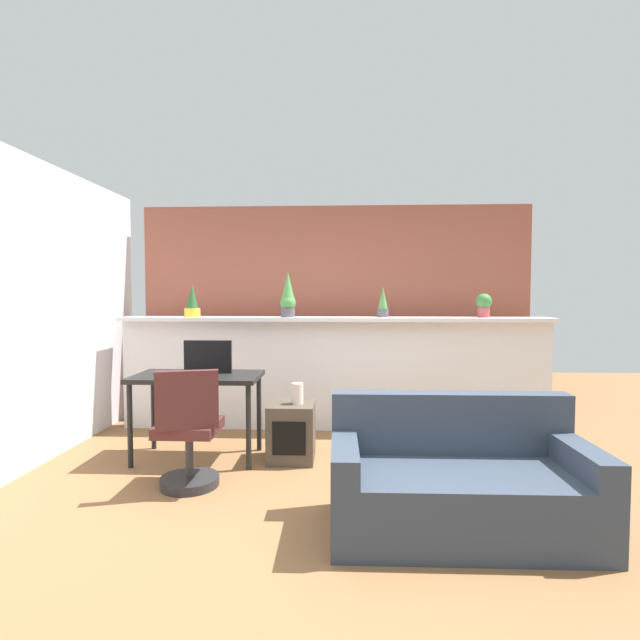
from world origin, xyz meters
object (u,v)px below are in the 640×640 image
potted_plant_0 (192,303)px  office_chair (189,437)px  potted_plant_3 (484,304)px  vase_on_shelf (297,393)px  desk (197,384)px  tv_monitor (208,357)px  potted_plant_1 (288,296)px  potted_plant_2 (383,303)px  side_cube_shelf (291,432)px  couch (458,484)px

potted_plant_0 → office_chair: potted_plant_0 is taller
office_chair → potted_plant_3: bearing=32.2°
vase_on_shelf → potted_plant_0: bearing=141.5°
desk → office_chair: office_chair is taller
tv_monitor → potted_plant_1: bearing=53.9°
potted_plant_1 → potted_plant_2: size_ratio=1.49×
potted_plant_2 → potted_plant_0: bearing=-179.6°
potted_plant_0 → side_cube_shelf: bearing=-39.7°
side_cube_shelf → vase_on_shelf: 0.34m
potted_plant_0 → desk: size_ratio=0.32×
side_cube_shelf → potted_plant_0: bearing=140.3°
potted_plant_3 → office_chair: (-2.63, -1.66, -0.96)m
vase_on_shelf → couch: size_ratio=0.12×
potted_plant_0 → potted_plant_2: 2.05m
potted_plant_0 → desk: potted_plant_0 is taller
potted_plant_0 → vase_on_shelf: bearing=-38.5°
potted_plant_1 → desk: bearing=-126.7°
couch → tv_monitor: bearing=146.3°
potted_plant_1 → potted_plant_3: bearing=1.6°
tv_monitor → office_chair: (0.06, -0.74, -0.51)m
office_chair → tv_monitor: bearing=94.6°
potted_plant_1 → tv_monitor: size_ratio=1.14×
desk → office_chair: bearing=-78.6°
potted_plant_1 → desk: (-0.70, -0.93, -0.77)m
potted_plant_2 → couch: bearing=-82.6°
potted_plant_3 → office_chair: potted_plant_3 is taller
desk → potted_plant_0: bearing=109.5°
side_cube_shelf → vase_on_shelf: vase_on_shelf is taller
potted_plant_3 → tv_monitor: (-2.69, -0.91, -0.45)m
potted_plant_3 → desk: (-2.76, -0.99, -0.69)m
tv_monitor → vase_on_shelf: bearing=-6.0°
potted_plant_2 → potted_plant_1: bearing=-177.2°
desk → office_chair: size_ratio=1.21×
desk → side_cube_shelf: desk is taller
potted_plant_0 → side_cube_shelf: potted_plant_0 is taller
potted_plant_0 → tv_monitor: 1.09m
potted_plant_0 → potted_plant_2: potted_plant_0 is taller
potted_plant_2 → side_cube_shelf: potted_plant_2 is taller
desk → vase_on_shelf: 0.89m
vase_on_shelf → couch: (1.10, -1.19, -0.31)m
potted_plant_3 → desk: potted_plant_3 is taller
office_chair → couch: office_chair is taller
tv_monitor → vase_on_shelf: 0.87m
desk → tv_monitor: tv_monitor is taller
couch → vase_on_shelf: bearing=132.8°
potted_plant_0 → tv_monitor: size_ratio=0.81×
desk → vase_on_shelf: desk is taller
potted_plant_0 → tv_monitor: (0.42, -0.89, -0.47)m
potted_plant_1 → potted_plant_3: size_ratio=1.94×
potted_plant_2 → potted_plant_3: (1.06, 0.01, -0.01)m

